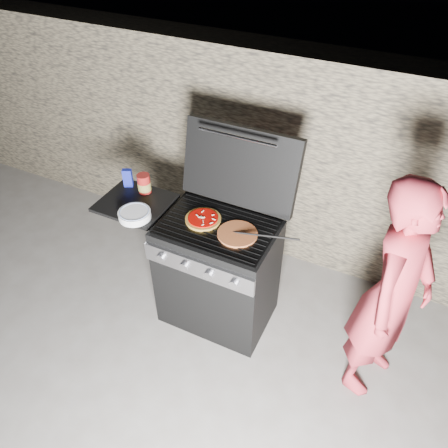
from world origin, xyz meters
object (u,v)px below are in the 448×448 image
at_px(person, 393,295).
at_px(sauce_jar, 144,183).
at_px(pizza_topped, 203,219).
at_px(gas_grill, 189,263).

bearing_deg(person, sauce_jar, 101.68).
bearing_deg(person, pizza_topped, 104.96).
height_order(pizza_topped, person, person).
bearing_deg(gas_grill, sauce_jar, 162.42).
height_order(gas_grill, sauce_jar, sauce_jar).
relative_size(gas_grill, pizza_topped, 5.43).
distance_m(gas_grill, person, 1.47).
bearing_deg(gas_grill, person, -0.41).
height_order(sauce_jar, person, person).
xyz_separation_m(sauce_jar, person, (1.85, -0.14, -0.16)).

